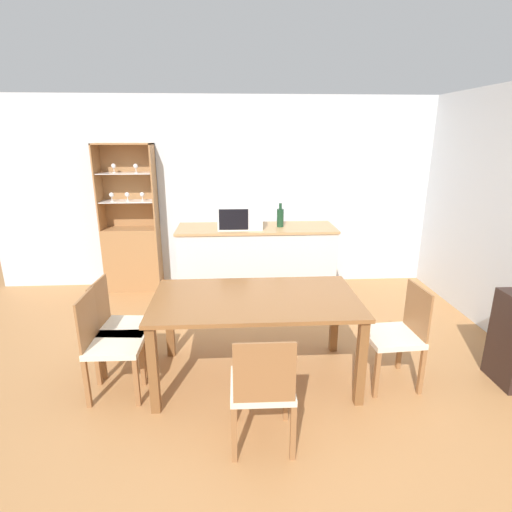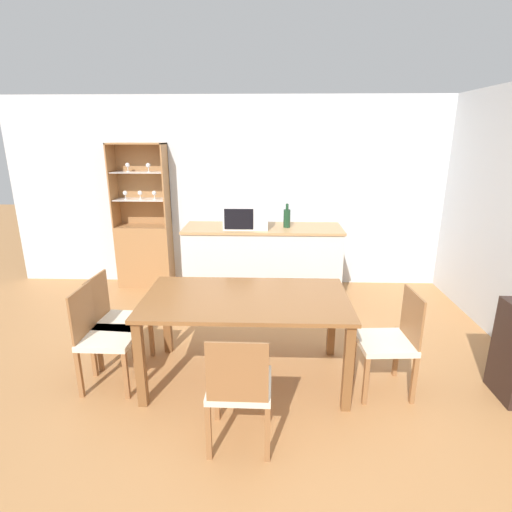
{
  "view_description": "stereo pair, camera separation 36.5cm",
  "coord_description": "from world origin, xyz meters",
  "px_view_note": "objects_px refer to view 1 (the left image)",
  "views": [
    {
      "loc": [
        -0.18,
        -2.86,
        2.06
      ],
      "look_at": [
        0.06,
        1.05,
        0.86
      ],
      "focal_mm": 28.0,
      "sensor_mm": 36.0,
      "label": 1
    },
    {
      "loc": [
        0.19,
        -2.86,
        2.06
      ],
      "look_at": [
        0.06,
        1.05,
        0.86
      ],
      "focal_mm": 28.0,
      "sensor_mm": 36.0,
      "label": 2
    }
  ],
  "objects_px": {
    "dining_chair_head_near": "(262,388)",
    "dining_chair_side_left_near": "(110,343)",
    "display_cabinet": "(132,247)",
    "microwave": "(240,216)",
    "dining_chair_side_left_far": "(120,327)",
    "dining_table": "(255,308)",
    "wine_bottle": "(280,217)",
    "dining_chair_side_right_near": "(397,335)"
  },
  "relations": [
    {
      "from": "dining_chair_head_near",
      "to": "dining_chair_side_left_near",
      "type": "bearing_deg",
      "value": 151.56
    },
    {
      "from": "display_cabinet",
      "to": "microwave",
      "type": "height_order",
      "value": "display_cabinet"
    },
    {
      "from": "display_cabinet",
      "to": "dining_chair_head_near",
      "type": "height_order",
      "value": "display_cabinet"
    },
    {
      "from": "dining_chair_side_left_far",
      "to": "dining_chair_head_near",
      "type": "distance_m",
      "value": 1.51
    },
    {
      "from": "microwave",
      "to": "dining_chair_side_left_near",
      "type": "bearing_deg",
      "value": -121.02
    },
    {
      "from": "dining_table",
      "to": "wine_bottle",
      "type": "bearing_deg",
      "value": 76.64
    },
    {
      "from": "dining_table",
      "to": "microwave",
      "type": "relative_size",
      "value": 3.24
    },
    {
      "from": "dining_chair_head_near",
      "to": "microwave",
      "type": "bearing_deg",
      "value": 92.85
    },
    {
      "from": "dining_table",
      "to": "display_cabinet",
      "type": "bearing_deg",
      "value": 124.62
    },
    {
      "from": "dining_chair_side_right_near",
      "to": "dining_chair_side_left_near",
      "type": "bearing_deg",
      "value": 86.55
    },
    {
      "from": "dining_chair_side_left_near",
      "to": "wine_bottle",
      "type": "relative_size",
      "value": 3.0
    },
    {
      "from": "display_cabinet",
      "to": "dining_chair_side_right_near",
      "type": "bearing_deg",
      "value": -41.1
    },
    {
      "from": "display_cabinet",
      "to": "dining_chair_side_left_far",
      "type": "height_order",
      "value": "display_cabinet"
    },
    {
      "from": "dining_chair_side_left_far",
      "to": "wine_bottle",
      "type": "relative_size",
      "value": 3.0
    },
    {
      "from": "wine_bottle",
      "to": "dining_chair_side_right_near",
      "type": "bearing_deg",
      "value": -66.98
    },
    {
      "from": "dining_table",
      "to": "dining_chair_side_right_near",
      "type": "distance_m",
      "value": 1.21
    },
    {
      "from": "display_cabinet",
      "to": "dining_chair_side_right_near",
      "type": "distance_m",
      "value": 3.62
    },
    {
      "from": "wine_bottle",
      "to": "dining_chair_side_left_near",
      "type": "bearing_deg",
      "value": -130.79
    },
    {
      "from": "dining_table",
      "to": "dining_chair_side_right_near",
      "type": "bearing_deg",
      "value": -6.74
    },
    {
      "from": "display_cabinet",
      "to": "dining_chair_side_left_near",
      "type": "relative_size",
      "value": 2.25
    },
    {
      "from": "dining_chair_side_right_near",
      "to": "dining_chair_side_left_far",
      "type": "xyz_separation_m",
      "value": [
        -2.36,
        0.28,
        0.0
      ]
    },
    {
      "from": "dining_chair_side_left_far",
      "to": "wine_bottle",
      "type": "bearing_deg",
      "value": 138.89
    },
    {
      "from": "display_cabinet",
      "to": "dining_chair_head_near",
      "type": "bearing_deg",
      "value": -63.04
    },
    {
      "from": "dining_chair_side_left_far",
      "to": "dining_chair_side_left_near",
      "type": "height_order",
      "value": "same"
    },
    {
      "from": "dining_table",
      "to": "dining_chair_side_left_near",
      "type": "distance_m",
      "value": 1.21
    },
    {
      "from": "dining_chair_side_right_near",
      "to": "dining_chair_side_left_far",
      "type": "relative_size",
      "value": 1.0
    },
    {
      "from": "wine_bottle",
      "to": "dining_chair_side_left_far",
      "type": "bearing_deg",
      "value": -135.65
    },
    {
      "from": "display_cabinet",
      "to": "dining_chair_side_left_far",
      "type": "relative_size",
      "value": 2.25
    },
    {
      "from": "display_cabinet",
      "to": "dining_chair_head_near",
      "type": "relative_size",
      "value": 2.25
    },
    {
      "from": "display_cabinet",
      "to": "dining_chair_side_left_near",
      "type": "bearing_deg",
      "value": -81.28
    },
    {
      "from": "dining_chair_side_right_near",
      "to": "dining_chair_head_near",
      "type": "distance_m",
      "value": 1.35
    },
    {
      "from": "display_cabinet",
      "to": "wine_bottle",
      "type": "relative_size",
      "value": 6.74
    },
    {
      "from": "dining_chair_side_right_near",
      "to": "dining_chair_side_left_near",
      "type": "xyz_separation_m",
      "value": [
        -2.36,
        -0.0,
        0.0
      ]
    },
    {
      "from": "dining_chair_side_left_near",
      "to": "dining_chair_side_left_far",
      "type": "bearing_deg",
      "value": -179.12
    },
    {
      "from": "display_cabinet",
      "to": "dining_chair_side_left_near",
      "type": "xyz_separation_m",
      "value": [
        0.36,
        -2.38,
        -0.14
      ]
    },
    {
      "from": "dining_chair_side_left_far",
      "to": "wine_bottle",
      "type": "distance_m",
      "value": 2.3
    },
    {
      "from": "dining_table",
      "to": "wine_bottle",
      "type": "height_order",
      "value": "wine_bottle"
    },
    {
      "from": "dining_chair_side_left_near",
      "to": "dining_chair_side_right_near",
      "type": "bearing_deg",
      "value": 90.95
    },
    {
      "from": "dining_chair_side_left_far",
      "to": "dining_chair_head_near",
      "type": "height_order",
      "value": "same"
    },
    {
      "from": "dining_chair_side_left_far",
      "to": "microwave",
      "type": "xyz_separation_m",
      "value": [
        1.09,
        1.52,
        0.66
      ]
    },
    {
      "from": "dining_table",
      "to": "dining_chair_side_left_far",
      "type": "relative_size",
      "value": 1.97
    },
    {
      "from": "dining_chair_side_left_far",
      "to": "microwave",
      "type": "height_order",
      "value": "microwave"
    }
  ]
}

